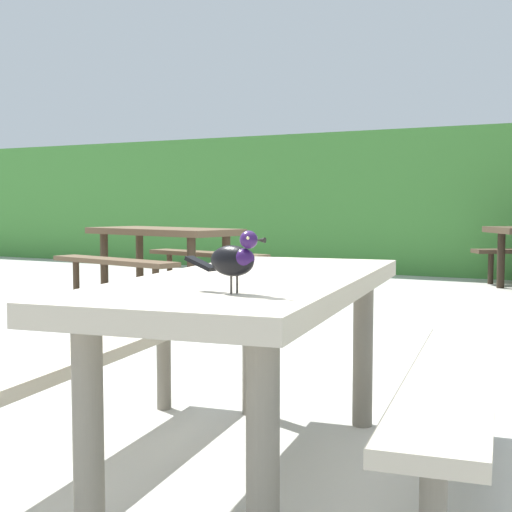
# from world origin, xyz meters

# --- Properties ---
(ground_plane) EXTENTS (60.00, 60.00, 0.00)m
(ground_plane) POSITION_xyz_m (0.00, 0.00, 0.00)
(ground_plane) COLOR #B7B5AD
(picnic_table_foreground) EXTENTS (1.91, 1.93, 0.74)m
(picnic_table_foreground) POSITION_xyz_m (-0.01, -0.10, 0.56)
(picnic_table_foreground) COLOR #B2A893
(picnic_table_foreground) RESTS_ON ground
(bird_grackle) EXTENTS (0.29, 0.09, 0.18)m
(bird_grackle) POSITION_xyz_m (0.19, -0.61, 0.84)
(bird_grackle) COLOR black
(bird_grackle) RESTS_ON picnic_table_foreground
(picnic_table_mid_left) EXTENTS (2.02, 2.00, 0.74)m
(picnic_table_mid_left) POSITION_xyz_m (-3.36, 4.10, 0.56)
(picnic_table_mid_left) COLOR brown
(picnic_table_mid_left) RESTS_ON ground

